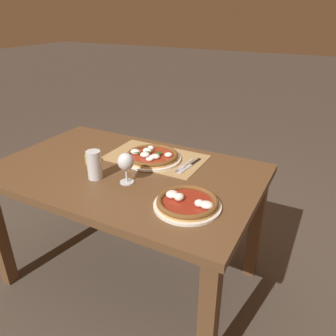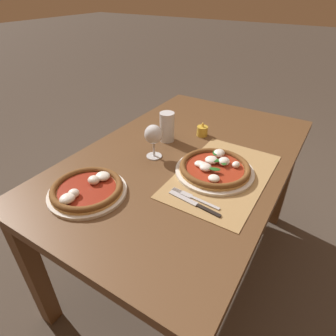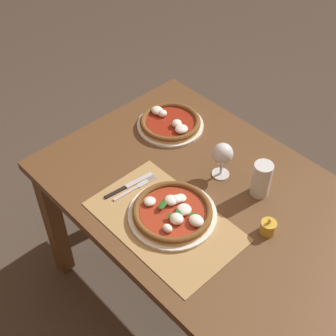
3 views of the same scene
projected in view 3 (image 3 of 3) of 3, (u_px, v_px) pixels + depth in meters
The scene contains 10 objects.
ground_plane at pixel (206, 302), 2.27m from camera, with size 24.00×24.00×0.00m, color #473D33.
dining_table at pixel (216, 218), 1.82m from camera, with size 1.40×0.88×0.74m.
paper_placemat at pixel (165, 221), 1.68m from camera, with size 0.55×0.34×0.00m, color #A88451.
pizza_near at pixel (173, 212), 1.68m from camera, with size 0.32×0.32×0.05m.
pizza_far at pixel (170, 123), 2.05m from camera, with size 0.29×0.29×0.05m.
wine_glass at pixel (223, 155), 1.77m from camera, with size 0.08×0.08×0.16m.
pint_glass at pixel (261, 180), 1.73m from camera, with size 0.07×0.07×0.15m.
fork at pixel (136, 188), 1.79m from camera, with size 0.03×0.20×0.00m.
knife at pixel (129, 185), 1.80m from camera, with size 0.04×0.22×0.01m.
votive_candle at pixel (268, 228), 1.63m from camera, with size 0.06×0.06×0.07m.
Camera 3 is at (0.71, -0.93, 2.06)m, focal length 50.00 mm.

